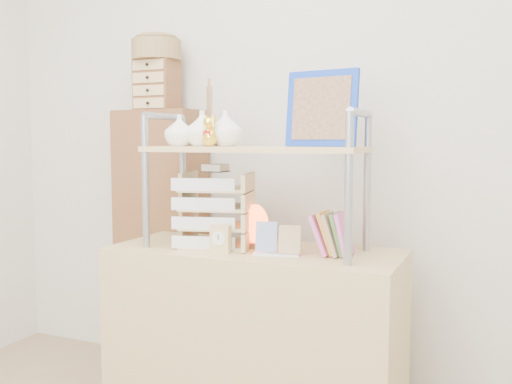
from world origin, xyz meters
TOP-DOWN VIEW (x-y plane):
  - desk at (0.00, 1.20)m, footprint 1.20×0.50m
  - cabinet at (-0.70, 1.57)m, footprint 0.46×0.27m
  - hutch at (-0.05, 1.21)m, footprint 0.90×0.34m
  - letter_tray at (-0.18, 1.20)m, footprint 0.34×0.33m
  - salt_lamp at (-0.02, 1.24)m, footprint 0.12×0.11m
  - desk_clock at (-0.09, 1.07)m, footprint 0.08×0.04m
  - postcard_stand at (0.13, 1.12)m, footprint 0.19×0.09m
  - drawer_chest at (-0.70, 1.55)m, footprint 0.20×0.16m
  - woven_basket at (-0.70, 1.55)m, footprint 0.25×0.25m

SIDE VIEW (x-z plane):
  - desk at x=0.00m, z-range 0.00..0.75m
  - cabinet at x=-0.70m, z-range 0.00..1.35m
  - postcard_stand at x=0.13m, z-range 0.72..0.85m
  - desk_clock at x=-0.09m, z-range 0.75..0.86m
  - salt_lamp at x=-0.02m, z-range 0.75..0.93m
  - letter_tray at x=-0.18m, z-range 0.71..1.06m
  - hutch at x=-0.05m, z-range 0.81..1.54m
  - drawer_chest at x=-0.70m, z-range 1.35..1.60m
  - woven_basket at x=-0.70m, z-range 1.60..1.70m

